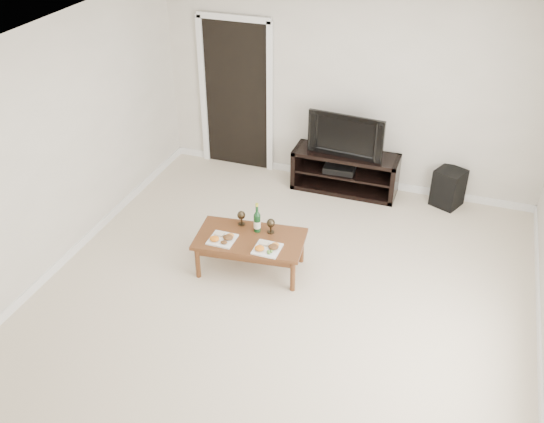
{
  "coord_description": "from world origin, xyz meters",
  "views": [
    {
      "loc": [
        1.5,
        -4.46,
        4.13
      ],
      "look_at": [
        -0.29,
        0.62,
        0.7
      ],
      "focal_mm": 40.0,
      "sensor_mm": 36.0,
      "label": 1
    }
  ],
  "objects": [
    {
      "name": "plate_left",
      "position": [
        -0.75,
        0.33,
        0.45
      ],
      "size": [
        0.27,
        0.27,
        0.07
      ],
      "primitive_type": "cube",
      "color": "white",
      "rests_on": "coffee_table"
    },
    {
      "name": "subwoofer",
      "position": [
        1.4,
        2.58,
        0.25
      ],
      "size": [
        0.44,
        0.44,
        0.49
      ],
      "primitive_type": "cube",
      "rotation": [
        0.0,
        0.0,
        -0.42
      ],
      "color": "black",
      "rests_on": "ground"
    },
    {
      "name": "ceiling",
      "position": [
        0.0,
        0.0,
        2.62
      ],
      "size": [
        5.0,
        5.5,
        0.04
      ],
      "primitive_type": "cube",
      "color": "white",
      "rests_on": "back_wall"
    },
    {
      "name": "coffee_table",
      "position": [
        -0.49,
        0.47,
        0.21
      ],
      "size": [
        1.22,
        0.76,
        0.42
      ],
      "primitive_type": "cube",
      "rotation": [
        0.0,
        0.0,
        0.12
      ],
      "color": "#583618",
      "rests_on": "ground"
    },
    {
      "name": "doorway",
      "position": [
        -1.55,
        2.73,
        1.02
      ],
      "size": [
        0.9,
        0.02,
        2.05
      ],
      "primitive_type": "cube",
      "color": "black",
      "rests_on": "ground"
    },
    {
      "name": "goblet_left",
      "position": [
        -0.67,
        0.68,
        0.51
      ],
      "size": [
        0.09,
        0.09,
        0.17
      ],
      "primitive_type": null,
      "color": "#33291B",
      "rests_on": "coffee_table"
    },
    {
      "name": "television",
      "position": [
        0.07,
        2.5,
        0.84
      ],
      "size": [
        1.0,
        0.21,
        0.57
      ],
      "primitive_type": "imported",
      "rotation": [
        0.0,
        0.0,
        -0.08
      ],
      "color": "black",
      "rests_on": "media_console"
    },
    {
      "name": "goblet_right",
      "position": [
        -0.31,
        0.64,
        0.51
      ],
      "size": [
        0.09,
        0.09,
        0.17
      ],
      "primitive_type": null,
      "color": "#33291B",
      "rests_on": "coffee_table"
    },
    {
      "name": "av_receiver",
      "position": [
        0.0,
        2.48,
        0.33
      ],
      "size": [
        0.41,
        0.32,
        0.08
      ],
      "primitive_type": "cube",
      "rotation": [
        0.0,
        0.0,
        0.05
      ],
      "color": "black",
      "rests_on": "media_console"
    },
    {
      "name": "media_console",
      "position": [
        0.07,
        2.5,
        0.28
      ],
      "size": [
        1.38,
        0.45,
        0.55
      ],
      "primitive_type": "cube",
      "color": "black",
      "rests_on": "ground"
    },
    {
      "name": "floor",
      "position": [
        0.0,
        0.0,
        0.0
      ],
      "size": [
        5.5,
        5.5,
        0.0
      ],
      "primitive_type": "plane",
      "color": "beige",
      "rests_on": "ground"
    },
    {
      "name": "wine_bottle",
      "position": [
        -0.46,
        0.61,
        0.59
      ],
      "size": [
        0.07,
        0.07,
        0.35
      ],
      "primitive_type": "cylinder",
      "color": "#0E3416",
      "rests_on": "coffee_table"
    },
    {
      "name": "back_wall",
      "position": [
        0.0,
        2.77,
        1.3
      ],
      "size": [
        5.0,
        0.04,
        2.6
      ],
      "primitive_type": "cube",
      "color": "silver",
      "rests_on": "ground"
    },
    {
      "name": "plate_right",
      "position": [
        -0.24,
        0.32,
        0.45
      ],
      "size": [
        0.27,
        0.27,
        0.07
      ],
      "primitive_type": "cube",
      "color": "white",
      "rests_on": "coffee_table"
    }
  ]
}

